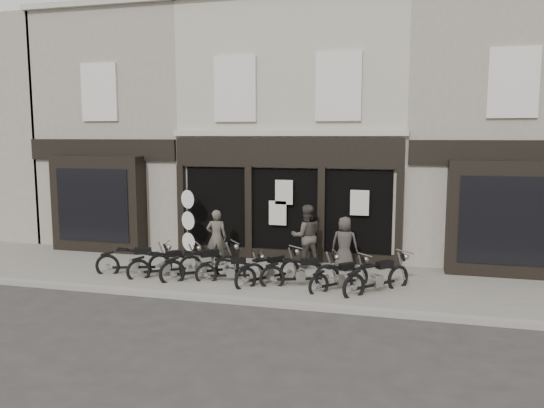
% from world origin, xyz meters
% --- Properties ---
extents(ground_plane, '(90.00, 90.00, 0.00)m').
position_xyz_m(ground_plane, '(0.00, 0.00, 0.00)').
color(ground_plane, '#2D2B28').
rests_on(ground_plane, ground).
extents(pavement, '(30.00, 4.20, 0.12)m').
position_xyz_m(pavement, '(0.00, 0.90, 0.06)').
color(pavement, '#6A645D').
rests_on(pavement, ground_plane).
extents(kerb, '(30.00, 0.25, 0.13)m').
position_xyz_m(kerb, '(0.00, -1.25, 0.07)').
color(kerb, gray).
rests_on(kerb, ground_plane).
extents(central_building, '(7.30, 6.22, 8.34)m').
position_xyz_m(central_building, '(0.00, 5.95, 4.08)').
color(central_building, '#AFA996').
rests_on(central_building, ground).
extents(neighbour_left, '(5.60, 6.73, 8.34)m').
position_xyz_m(neighbour_left, '(-6.35, 5.90, 4.04)').
color(neighbour_left, gray).
rests_on(neighbour_left, ground).
extents(neighbour_right, '(5.60, 6.73, 8.34)m').
position_xyz_m(neighbour_right, '(6.35, 5.90, 4.04)').
color(neighbour_right, gray).
rests_on(neighbour_right, ground).
extents(motorcycle_0, '(2.08, 0.92, 1.03)m').
position_xyz_m(motorcycle_0, '(-3.69, 0.20, 0.41)').
color(motorcycle_0, black).
rests_on(motorcycle_0, ground).
extents(motorcycle_1, '(1.81, 1.42, 1.00)m').
position_xyz_m(motorcycle_1, '(-2.71, 0.16, 0.40)').
color(motorcycle_1, black).
rests_on(motorcycle_1, ground).
extents(motorcycle_2, '(1.90, 1.63, 1.08)m').
position_xyz_m(motorcycle_2, '(-1.67, 0.17, 0.43)').
color(motorcycle_2, black).
rests_on(motorcycle_2, ground).
extents(motorcycle_3, '(1.81, 0.83, 0.90)m').
position_xyz_m(motorcycle_3, '(-0.82, 0.18, 0.36)').
color(motorcycle_3, black).
rests_on(motorcycle_3, ground).
extents(motorcycle_4, '(1.51, 1.74, 0.99)m').
position_xyz_m(motorcycle_4, '(0.22, 0.22, 0.40)').
color(motorcycle_4, black).
rests_on(motorcycle_4, ground).
extents(motorcycle_5, '(2.00, 1.01, 1.01)m').
position_xyz_m(motorcycle_5, '(1.07, 0.21, 0.40)').
color(motorcycle_5, black).
rests_on(motorcycle_5, ground).
extents(motorcycle_6, '(1.47, 1.54, 0.92)m').
position_xyz_m(motorcycle_6, '(2.09, 0.18, 0.36)').
color(motorcycle_6, black).
rests_on(motorcycle_6, ground).
extents(motorcycle_7, '(1.66, 1.76, 1.04)m').
position_xyz_m(motorcycle_7, '(3.02, 0.17, 0.42)').
color(motorcycle_7, black).
rests_on(motorcycle_7, ground).
extents(man_left, '(0.69, 0.54, 1.66)m').
position_xyz_m(man_left, '(-1.82, 1.76, 0.95)').
color(man_left, '#4D483F').
rests_on(man_left, pavement).
extents(man_centre, '(1.10, 0.99, 1.85)m').
position_xyz_m(man_centre, '(0.83, 2.17, 1.05)').
color(man_centre, '#413C35').
rests_on(man_centre, pavement).
extents(man_right, '(0.77, 0.51, 1.56)m').
position_xyz_m(man_right, '(1.97, 2.07, 0.90)').
color(man_right, '#39342F').
rests_on(man_right, pavement).
extents(advert_sign_post, '(0.54, 0.37, 2.38)m').
position_xyz_m(advert_sign_post, '(-2.93, 2.23, 1.16)').
color(advert_sign_post, black).
rests_on(advert_sign_post, ground).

